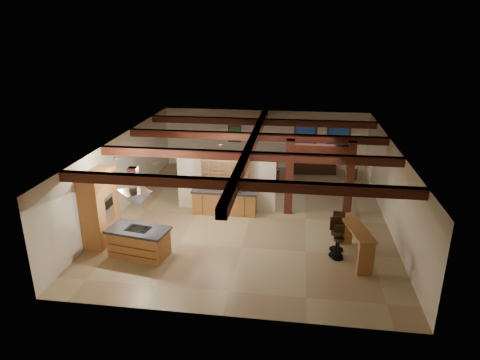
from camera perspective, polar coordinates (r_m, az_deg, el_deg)
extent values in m
plane|color=tan|center=(16.28, 1.39, -4.78)|extent=(12.00, 12.00, 0.00)
plane|color=beige|center=(21.44, 3.28, 5.44)|extent=(10.00, 0.00, 10.00)
plane|color=beige|center=(10.35, -2.44, -11.27)|extent=(10.00, 0.00, 10.00)
plane|color=beige|center=(17.00, -15.56, 0.81)|extent=(0.00, 12.00, 12.00)
plane|color=beige|center=(16.00, 19.52, -0.82)|extent=(0.00, 12.00, 12.00)
plane|color=#372211|center=(15.30, 1.48, 5.13)|extent=(12.00, 12.00, 0.00)
cube|color=#441711|center=(11.56, -0.78, -0.57)|extent=(10.00, 0.25, 0.28)
cube|color=#441711|center=(14.09, 0.87, 3.24)|extent=(10.00, 0.25, 0.28)
cube|color=#441711|center=(16.59, 1.99, 5.80)|extent=(10.00, 0.25, 0.28)
cube|color=#441711|center=(19.20, 2.85, 7.75)|extent=(10.00, 0.25, 0.28)
cube|color=#441711|center=(15.34, 1.48, 4.63)|extent=(0.28, 12.00, 0.28)
cube|color=#441711|center=(16.12, 6.59, 0.39)|extent=(0.30, 0.30, 2.90)
cube|color=#441711|center=(16.23, 14.37, 0.02)|extent=(0.30, 0.30, 2.90)
cube|color=#441711|center=(15.79, 10.75, 4.13)|extent=(2.50, 0.28, 0.28)
cube|color=beige|center=(16.45, -1.84, -0.37)|extent=(3.80, 0.18, 2.20)
cube|color=#AF6938|center=(14.76, -18.15, -3.45)|extent=(0.64, 1.60, 2.40)
cube|color=silver|center=(14.65, -17.07, -3.72)|extent=(0.06, 0.62, 0.95)
cube|color=black|center=(14.56, -17.01, -3.01)|extent=(0.01, 0.50, 0.28)
cube|color=#AF6938|center=(16.34, -2.04, -3.05)|extent=(2.40, 0.60, 0.86)
cube|color=black|center=(16.16, -2.06, -1.51)|extent=(2.50, 0.66, 0.08)
cube|color=#AF6938|center=(16.04, -1.98, 1.92)|extent=(1.80, 0.34, 0.95)
cube|color=silver|center=(15.87, -2.09, 1.72)|extent=(1.74, 0.02, 0.90)
pyramid|color=silver|center=(13.27, -13.71, -3.20)|extent=(1.10, 1.10, 0.45)
cube|color=silver|center=(12.98, -14.00, 0.10)|extent=(0.26, 0.22, 0.73)
cube|color=#441711|center=(21.31, 8.65, 5.30)|extent=(1.10, 0.05, 1.70)
cube|color=black|center=(21.28, 8.65, 5.28)|extent=(0.95, 0.02, 1.55)
cube|color=#441711|center=(21.40, 12.95, 5.07)|extent=(1.10, 0.05, 1.70)
cube|color=black|center=(21.37, 12.96, 5.05)|extent=(0.95, 0.02, 1.55)
cube|color=#441711|center=(21.49, -0.73, 6.20)|extent=(0.65, 0.04, 0.85)
cube|color=#275B36|center=(21.47, -0.74, 6.18)|extent=(0.55, 0.01, 0.75)
cylinder|color=silver|center=(13.23, -11.19, 2.23)|extent=(0.16, 0.16, 0.03)
cylinder|color=silver|center=(14.97, -2.56, 4.67)|extent=(0.16, 0.16, 0.03)
cylinder|color=silver|center=(14.01, -16.24, 2.80)|extent=(0.16, 0.16, 0.03)
cube|color=#AF6938|center=(13.82, -13.27, -8.19)|extent=(1.88, 1.16, 0.84)
cube|color=black|center=(13.62, -13.42, -6.49)|extent=(2.01, 1.30, 0.08)
cube|color=black|center=(13.60, -13.43, -6.32)|extent=(0.80, 0.60, 0.02)
imported|color=#411D10|center=(19.13, 1.61, 0.02)|extent=(1.89, 1.52, 0.58)
imported|color=black|center=(21.23, 9.67, 1.86)|extent=(2.24, 1.01, 0.64)
imported|color=#B8B8BD|center=(16.04, -0.52, -1.04)|extent=(0.49, 0.36, 0.25)
cube|color=#AF6938|center=(13.46, 15.29, -6.14)|extent=(0.95, 2.13, 0.06)
cube|color=#AF6938|center=(12.94, 16.43, -10.06)|extent=(0.48, 0.20, 1.03)
cube|color=#AF6938|center=(14.48, 13.90, -6.46)|extent=(0.48, 0.20, 1.03)
cube|color=#441711|center=(20.78, 14.69, 0.94)|extent=(0.54, 0.54, 0.55)
cylinder|color=black|center=(20.66, 14.78, 1.89)|extent=(0.06, 0.06, 0.17)
cone|color=#FFCF99|center=(20.61, 14.82, 2.34)|extent=(0.30, 0.30, 0.19)
cylinder|color=black|center=(13.50, 13.07, -7.69)|extent=(0.33, 0.33, 0.07)
cube|color=black|center=(13.54, 13.10, -6.58)|extent=(0.32, 0.04, 0.37)
cylinder|color=black|center=(13.65, 12.96, -8.94)|extent=(0.06, 0.06, 0.65)
cylinder|color=black|center=(13.80, 12.86, -10.09)|extent=(0.37, 0.37, 0.03)
cylinder|color=black|center=(13.57, 12.86, -6.93)|extent=(0.40, 0.40, 0.08)
cube|color=black|center=(13.61, 12.66, -5.63)|extent=(0.37, 0.15, 0.44)
cylinder|color=black|center=(13.75, 12.73, -8.41)|extent=(0.07, 0.07, 0.77)
cylinder|color=black|center=(13.93, 12.62, -9.76)|extent=(0.44, 0.44, 0.03)
cylinder|color=black|center=(13.92, 12.94, -6.20)|extent=(0.40, 0.40, 0.08)
cube|color=black|center=(13.98, 13.05, -4.93)|extent=(0.38, 0.09, 0.44)
cylinder|color=black|center=(14.10, 12.81, -7.66)|extent=(0.07, 0.07, 0.77)
cylinder|color=black|center=(14.27, 12.70, -9.00)|extent=(0.44, 0.44, 0.03)
cube|color=#441711|center=(18.63, -1.40, 0.14)|extent=(0.55, 0.55, 0.07)
cube|color=#441711|center=(18.70, -1.15, 1.54)|extent=(0.46, 0.15, 0.83)
cylinder|color=#441711|center=(18.63, -2.15, -0.74)|extent=(0.06, 0.06, 0.46)
cylinder|color=#441711|center=(18.50, -1.07, -0.89)|extent=(0.06, 0.06, 0.46)
cylinder|color=#441711|center=(18.95, -1.71, -0.37)|extent=(0.06, 0.06, 0.46)
cylinder|color=#441711|center=(18.82, -0.65, -0.51)|extent=(0.06, 0.06, 0.46)
cube|color=#441711|center=(20.00, 0.24, 1.55)|extent=(0.55, 0.55, 0.07)
cube|color=#441711|center=(19.66, 0.01, 2.48)|extent=(0.46, 0.15, 0.83)
cylinder|color=#441711|center=(20.19, 0.92, 0.93)|extent=(0.06, 0.06, 0.46)
cylinder|color=#441711|center=(20.31, -0.08, 1.05)|extent=(0.06, 0.06, 0.46)
cylinder|color=#441711|center=(19.85, 0.56, 0.60)|extent=(0.06, 0.06, 0.46)
cylinder|color=#441711|center=(19.98, -0.45, 0.72)|extent=(0.06, 0.06, 0.46)
cube|color=#441711|center=(18.38, 0.83, -0.15)|extent=(0.55, 0.55, 0.07)
cube|color=#441711|center=(18.45, 1.08, 1.28)|extent=(0.46, 0.15, 0.83)
cylinder|color=#441711|center=(18.36, 0.08, -1.04)|extent=(0.06, 0.06, 0.46)
cylinder|color=#441711|center=(18.24, 1.19, -1.19)|extent=(0.06, 0.06, 0.46)
cylinder|color=#441711|center=(18.69, 0.48, -0.66)|extent=(0.06, 0.06, 0.46)
cylinder|color=#441711|center=(18.58, 1.57, -0.80)|extent=(0.06, 0.06, 0.46)
cube|color=#441711|center=(19.76, 2.34, 1.30)|extent=(0.55, 0.55, 0.07)
cube|color=#441711|center=(19.42, 2.15, 2.23)|extent=(0.46, 0.15, 0.83)
cylinder|color=#441711|center=(19.96, 3.01, 0.68)|extent=(0.06, 0.06, 0.46)
cylinder|color=#441711|center=(20.07, 1.99, 0.80)|extent=(0.06, 0.06, 0.46)
cylinder|color=#441711|center=(19.62, 2.68, 0.34)|extent=(0.06, 0.06, 0.46)
cylinder|color=#441711|center=(19.73, 1.64, 0.47)|extent=(0.06, 0.06, 0.46)
cube|color=#441711|center=(18.15, 3.13, -0.44)|extent=(0.55, 0.55, 0.07)
cube|color=#441711|center=(18.22, 3.38, 1.00)|extent=(0.46, 0.15, 0.83)
cylinder|color=#441711|center=(18.13, 2.37, -1.35)|extent=(0.06, 0.06, 0.46)
cylinder|color=#441711|center=(18.02, 3.51, -1.50)|extent=(0.06, 0.06, 0.46)
cylinder|color=#441711|center=(18.46, 2.74, -0.95)|extent=(0.06, 0.06, 0.46)
cylinder|color=#441711|center=(18.36, 3.85, -1.10)|extent=(0.06, 0.06, 0.46)
cube|color=#441711|center=(19.54, 4.50, 1.04)|extent=(0.55, 0.55, 0.07)
cube|color=#441711|center=(19.20, 4.34, 1.98)|extent=(0.46, 0.15, 0.83)
cylinder|color=#441711|center=(19.76, 5.15, 0.42)|extent=(0.06, 0.06, 0.46)
cylinder|color=#441711|center=(19.85, 4.11, 0.54)|extent=(0.06, 0.06, 0.46)
cylinder|color=#441711|center=(19.41, 4.85, 0.07)|extent=(0.06, 0.06, 0.46)
cylinder|color=#441711|center=(19.51, 3.79, 0.20)|extent=(0.06, 0.06, 0.46)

